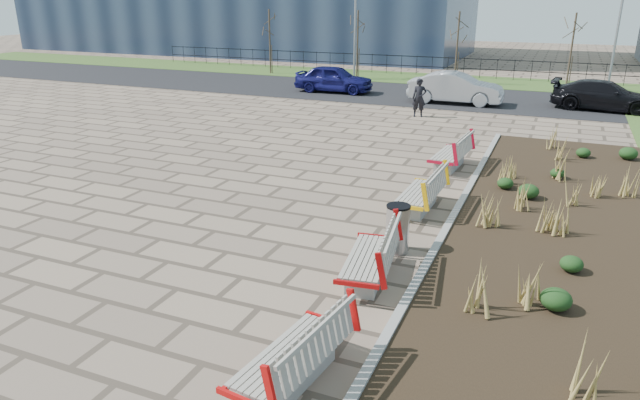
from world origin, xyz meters
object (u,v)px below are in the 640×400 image
at_px(car_silver, 456,88).
at_px(lamp_west, 355,28).
at_px(car_black, 604,96).
at_px(litter_bin, 397,229).
at_px(bench_c, 419,190).
at_px(car_blue, 334,79).
at_px(bench_d, 450,152).
at_px(bench_a, 290,351).
at_px(lamp_east, 617,34).
at_px(bench_b, 368,254).
at_px(pedestrian, 419,98).

bearing_deg(car_silver, lamp_west, 50.55).
bearing_deg(car_black, litter_bin, 172.76).
distance_m(bench_c, car_black, 16.27).
relative_size(car_blue, car_black, 0.92).
xyz_separation_m(bench_d, lamp_west, (-9.00, 16.56, 2.54)).
relative_size(bench_c, car_black, 0.47).
xyz_separation_m(bench_a, car_blue, (-8.38, 22.66, 0.22)).
height_order(car_black, lamp_east, lamp_east).
height_order(bench_b, litter_bin, bench_b).
relative_size(bench_a, lamp_east, 0.35).
bearing_deg(bench_c, bench_b, -88.15).
distance_m(bench_b, bench_c, 3.89).
distance_m(bench_b, lamp_east, 24.95).
distance_m(bench_d, lamp_west, 19.01).
bearing_deg(bench_c, lamp_east, 78.10).
distance_m(bench_a, litter_bin, 4.62).
relative_size(litter_bin, lamp_east, 0.16).
bearing_deg(bench_a, car_silver, 102.52).
xyz_separation_m(car_blue, lamp_east, (13.38, 4.88, 2.32)).
bearing_deg(car_black, bench_d, 165.08).
relative_size(bench_b, pedestrian, 1.30).
height_order(bench_c, litter_bin, bench_c).
xyz_separation_m(bench_c, litter_bin, (0.17, -2.50, -0.01)).
distance_m(car_blue, lamp_west, 5.44).
bearing_deg(bench_b, bench_c, 82.08).
height_order(car_black, lamp_west, lamp_west).
height_order(litter_bin, pedestrian, pedestrian).
xyz_separation_m(pedestrian, car_silver, (0.86, 3.71, -0.06)).
height_order(bench_a, lamp_west, lamp_west).
bearing_deg(car_black, lamp_east, 2.03).
relative_size(car_blue, lamp_west, 0.69).
relative_size(bench_b, car_black, 0.47).
distance_m(bench_d, car_blue, 14.37).
xyz_separation_m(bench_b, car_blue, (-8.38, 19.43, 0.22)).
height_order(bench_c, lamp_west, lamp_west).
distance_m(bench_d, lamp_east, 17.48).
relative_size(bench_a, bench_b, 1.00).
distance_m(bench_a, bench_c, 7.12).
bearing_deg(bench_d, pedestrian, 115.08).
bearing_deg(car_black, pedestrian, 128.70).
height_order(bench_a, bench_b, same).
distance_m(litter_bin, car_black, 18.64).
distance_m(pedestrian, car_black, 8.64).
height_order(litter_bin, car_blue, car_blue).
xyz_separation_m(lamp_west, lamp_east, (14.00, 0.00, 0.00)).
height_order(bench_b, lamp_west, lamp_west).
bearing_deg(car_blue, car_silver, -99.06).
height_order(pedestrian, car_black, pedestrian).
height_order(bench_c, car_silver, car_silver).
bearing_deg(lamp_west, bench_b, -69.69).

